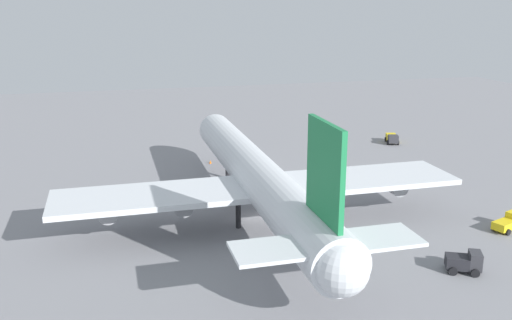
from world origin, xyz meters
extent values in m
plane|color=gray|center=(0.00, 0.00, 0.00)|extent=(249.29, 249.29, 0.00)
cylinder|color=silver|center=(0.00, 0.00, 6.14)|extent=(57.11, 5.70, 5.70)
sphere|color=silver|center=(28.55, 0.00, 6.14)|extent=(5.59, 5.59, 5.59)
sphere|color=silver|center=(-28.55, 0.00, 6.14)|extent=(4.84, 4.84, 4.84)
cube|color=#1E7F47|center=(-23.98, 0.00, 13.55)|extent=(7.99, 0.50, 9.12)
cube|color=silver|center=(-25.13, -4.57, 6.99)|extent=(5.14, 8.55, 0.36)
cube|color=silver|center=(-25.13, 4.57, 6.99)|extent=(5.14, 8.55, 0.36)
cube|color=silver|center=(-2.86, -13.97, 5.28)|extent=(9.71, 24.52, 0.70)
cube|color=silver|center=(-2.86, 13.97, 5.28)|extent=(9.71, 24.52, 0.70)
cylinder|color=gray|center=(-1.86, -10.29, 3.74)|extent=(4.56, 2.39, 2.39)
cylinder|color=gray|center=(-1.86, -19.37, 3.74)|extent=(4.56, 2.39, 2.39)
cylinder|color=gray|center=(-1.86, 10.29, 3.74)|extent=(4.56, 2.39, 2.39)
cylinder|color=gray|center=(-1.86, 19.37, 3.74)|extent=(4.56, 2.39, 2.39)
cylinder|color=black|center=(18.27, 0.00, 1.64)|extent=(0.70, 0.70, 3.29)
cylinder|color=black|center=(-2.86, -3.13, 1.64)|extent=(0.70, 0.70, 3.29)
cylinder|color=black|center=(-2.86, 3.13, 1.64)|extent=(0.70, 0.70, 3.29)
cube|color=#333338|center=(-21.75, -18.63, 1.42)|extent=(2.37, 2.02, 1.92)
cube|color=#232328|center=(-20.95, -16.98, 1.11)|extent=(2.86, 3.03, 1.30)
cylinder|color=black|center=(-22.72, -18.09, 0.46)|extent=(0.65, 0.95, 0.92)
cylinder|color=black|center=(-20.73, -19.05, 0.46)|extent=(0.65, 0.95, 0.92)
cylinder|color=black|center=(-21.73, -16.05, 0.46)|extent=(0.65, 0.95, 0.92)
cylinder|color=black|center=(-19.75, -17.01, 0.46)|extent=(0.65, 0.95, 0.92)
cube|color=yellow|center=(-12.88, -29.35, 0.90)|extent=(2.76, 3.46, 0.99)
cylinder|color=black|center=(-11.18, -31.06, 0.40)|extent=(0.54, 0.85, 0.80)
cylinder|color=black|center=(-14.04, -29.10, 0.40)|extent=(0.54, 0.85, 0.80)
cylinder|color=black|center=(-12.17, -28.40, 0.40)|extent=(0.54, 0.85, 0.80)
cube|color=#333338|center=(32.08, -37.86, 1.23)|extent=(2.40, 2.44, 1.52)
cube|color=yellow|center=(34.31, -38.62, 1.09)|extent=(3.31, 2.75, 1.24)
cylinder|color=black|center=(32.38, -36.84, 0.47)|extent=(0.98, 0.57, 0.94)
cylinder|color=black|center=(31.70, -38.85, 0.47)|extent=(0.98, 0.57, 0.94)
cylinder|color=black|center=(35.15, -37.78, 0.47)|extent=(0.98, 0.57, 0.94)
cylinder|color=black|center=(34.47, -39.79, 0.47)|extent=(0.98, 0.57, 0.94)
cone|color=orange|center=(28.04, 1.12, 0.32)|extent=(0.44, 0.44, 0.63)
camera|label=1|loc=(-68.85, 18.44, 28.10)|focal=39.28mm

